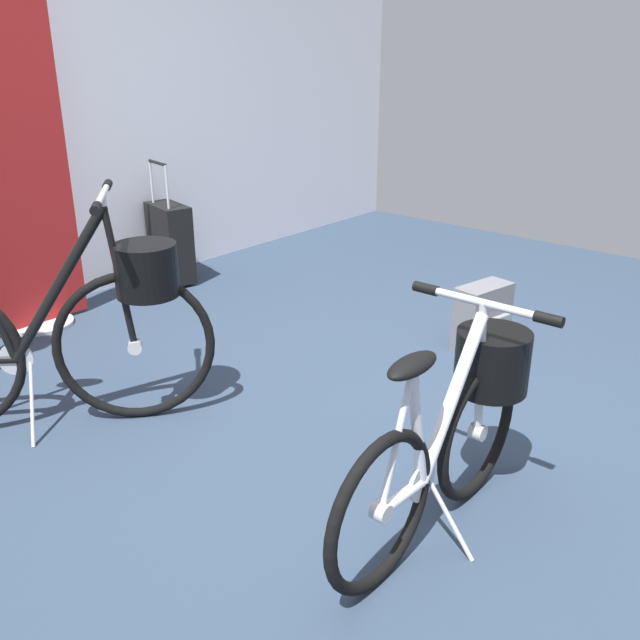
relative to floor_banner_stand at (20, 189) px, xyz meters
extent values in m
plane|color=#2D3D51|center=(0.22, -2.23, -0.80)|extent=(6.90, 6.90, 0.00)
cube|color=silver|center=(0.22, 0.32, 0.61)|extent=(6.90, 0.10, 2.82)
cylinder|color=#B7B7BC|center=(0.00, 0.00, -0.79)|extent=(0.36, 0.36, 0.02)
cube|color=#A51E1E|center=(0.00, 0.00, 0.10)|extent=(0.60, 0.02, 1.76)
torus|color=black|center=(0.20, -2.73, -0.55)|extent=(0.52, 0.05, 0.52)
cylinder|color=#B7B7BC|center=(0.20, -2.73, -0.55)|extent=(0.06, 0.05, 0.06)
torus|color=black|center=(-0.39, -2.74, -0.55)|extent=(0.52, 0.05, 0.52)
cylinder|color=#B7B7BC|center=(-0.39, -2.74, -0.55)|extent=(0.06, 0.05, 0.06)
cylinder|color=silver|center=(-0.28, -2.74, -0.55)|extent=(0.23, 0.04, 0.05)
cylinder|color=silver|center=(-0.01, -2.73, -0.32)|extent=(0.36, 0.05, 0.50)
cylinder|color=silver|center=(-0.22, -2.74, -0.35)|extent=(0.13, 0.04, 0.43)
cylinder|color=silver|center=(-0.28, -2.74, -0.55)|extent=(0.23, 0.03, 0.04)
cylinder|color=silver|center=(0.18, -2.73, -0.31)|extent=(0.08, 0.03, 0.47)
cylinder|color=silver|center=(-0.33, -2.74, -0.34)|extent=(0.15, 0.02, 0.42)
ellipsoid|color=black|center=(-0.26, -2.74, -0.11)|extent=(0.22, 0.09, 0.05)
cylinder|color=#B7B7BC|center=(0.15, -2.73, -0.06)|extent=(0.03, 0.03, 0.04)
cylinder|color=#B7B7BC|center=(0.15, -2.73, -0.04)|extent=(0.03, 0.44, 0.03)
cylinder|color=black|center=(0.15, -2.95, -0.04)|extent=(0.04, 0.09, 0.04)
cylinder|color=black|center=(0.15, -2.51, -0.04)|extent=(0.04, 0.09, 0.04)
cylinder|color=#B7B7BC|center=(-0.17, -2.73, -0.56)|extent=(0.14, 0.02, 0.14)
cylinder|color=#B7B7BC|center=(-0.13, -2.82, -0.69)|extent=(0.02, 0.19, 0.24)
cylinder|color=black|center=(0.26, -2.73, -0.29)|extent=(0.26, 0.26, 0.22)
torus|color=black|center=(-0.26, -1.34, -0.46)|extent=(0.55, 0.46, 0.68)
cylinder|color=#B7B7BC|center=(-0.26, -1.34, -0.46)|extent=(0.08, 0.08, 0.06)
cylinder|color=black|center=(-0.47, -1.17, -0.17)|extent=(0.38, 0.32, 0.65)
cylinder|color=black|center=(-0.28, -1.32, -0.16)|extent=(0.09, 0.08, 0.61)
cylinder|color=#B7B7BC|center=(-0.31, -1.30, 0.17)|extent=(0.03, 0.03, 0.04)
cylinder|color=#B7B7BC|center=(-0.31, -1.30, 0.19)|extent=(0.30, 0.36, 0.03)
cylinder|color=black|center=(-0.45, -1.47, 0.19)|extent=(0.08, 0.09, 0.04)
cylinder|color=black|center=(-0.17, -1.13, 0.19)|extent=(0.08, 0.09, 0.04)
cylinder|color=#B7B7BC|center=(-0.64, -1.04, -0.48)|extent=(0.12, 0.10, 0.14)
cylinder|color=#B7B7BC|center=(-0.65, -1.14, -0.65)|extent=(0.13, 0.16, 0.31)
cylinder|color=black|center=(-0.20, -1.39, -0.12)|extent=(0.37, 0.37, 0.22)
cube|color=black|center=(1.00, 0.04, -0.52)|extent=(0.25, 0.39, 0.52)
cylinder|color=#B7B7BC|center=(0.94, -0.06, -0.12)|extent=(0.02, 0.02, 0.28)
cylinder|color=#B7B7BC|center=(0.98, 0.17, -0.12)|extent=(0.02, 0.02, 0.28)
cylinder|color=black|center=(0.96, 0.05, 0.02)|extent=(0.07, 0.23, 0.02)
cylinder|color=black|center=(1.03, -0.09, -0.78)|extent=(0.04, 0.03, 0.04)
cylinder|color=black|center=(1.08, 0.16, -0.78)|extent=(0.04, 0.03, 0.04)
cube|color=slate|center=(1.38, -2.11, -0.62)|extent=(0.34, 0.21, 0.36)
cube|color=gray|center=(1.37, -2.20, -0.68)|extent=(0.22, 0.07, 0.16)
camera|label=1|loc=(-1.80, -3.71, 0.75)|focal=39.02mm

